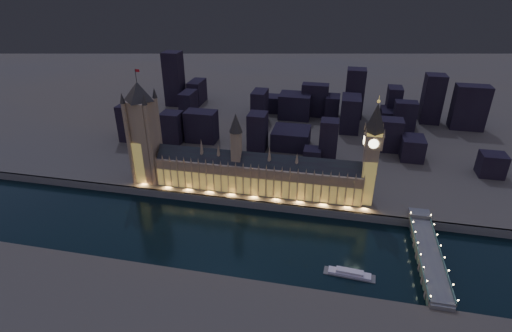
% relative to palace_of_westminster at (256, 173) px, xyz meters
% --- Properties ---
extents(ground_plane, '(2000.00, 2000.00, 0.00)m').
position_rel_palace_of_westminster_xyz_m(ground_plane, '(-3.48, -61.74, -26.37)').
color(ground_plane, black).
rests_on(ground_plane, ground).
extents(north_bank, '(2000.00, 960.00, 8.00)m').
position_rel_palace_of_westminster_xyz_m(north_bank, '(-3.48, 458.26, -22.37)').
color(north_bank, '#444443').
rests_on(north_bank, ground).
extents(embankment_wall, '(2000.00, 2.50, 8.00)m').
position_rel_palace_of_westminster_xyz_m(embankment_wall, '(-3.48, -20.74, -22.37)').
color(embankment_wall, '#504F57').
rests_on(embankment_wall, ground).
extents(palace_of_westminster, '(202.00, 21.60, 78.00)m').
position_rel_palace_of_westminster_xyz_m(palace_of_westminster, '(0.00, 0.00, 0.00)').
color(palace_of_westminster, '#886E5B').
rests_on(palace_of_westminster, north_bank).
extents(victoria_tower, '(31.68, 31.68, 114.12)m').
position_rel_palace_of_westminster_xyz_m(victoria_tower, '(-113.48, 0.18, 38.10)').
color(victoria_tower, '#886E5B').
rests_on(victoria_tower, north_bank).
extents(elizabeth_tower, '(18.00, 18.00, 102.72)m').
position_rel_palace_of_westminster_xyz_m(elizabeth_tower, '(104.52, 0.18, 38.77)').
color(elizabeth_tower, '#886E5B').
rests_on(elizabeth_tower, north_bank).
extents(westminster_bridge, '(17.62, 113.00, 15.90)m').
position_rel_palace_of_westminster_xyz_m(westminster_bridge, '(150.71, -65.19, -20.38)').
color(westminster_bridge, '#504F57').
rests_on(westminster_bridge, ground).
extents(river_boat, '(38.39, 11.59, 4.50)m').
position_rel_palace_of_westminster_xyz_m(river_boat, '(91.90, -95.34, -24.81)').
color(river_boat, '#504F57').
rests_on(river_boat, ground).
extents(city_backdrop, '(458.41, 215.63, 82.20)m').
position_rel_palace_of_westminster_xyz_m(city_backdrop, '(32.24, 184.86, 4.28)').
color(city_backdrop, black).
rests_on(city_backdrop, north_bank).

